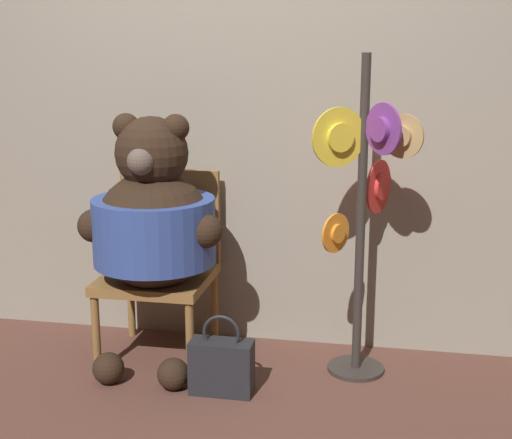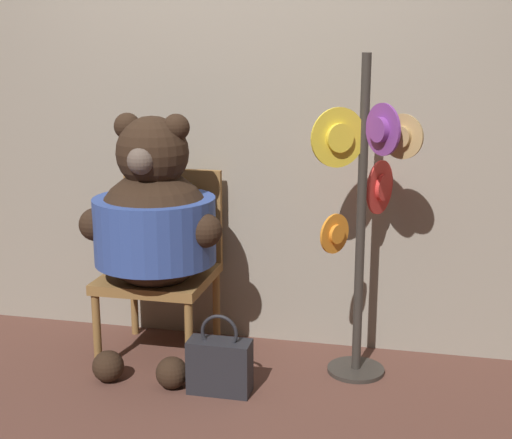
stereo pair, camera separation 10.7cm
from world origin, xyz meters
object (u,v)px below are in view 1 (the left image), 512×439
object	(u,v)px
chair	(162,259)
handbag_on_ground	(222,365)
hat_display_rack	(364,206)
teddy_bear	(153,223)

from	to	relation	value
chair	handbag_on_ground	world-z (taller)	chair
handbag_on_ground	hat_display_rack	bearing A→B (deg)	28.72
chair	teddy_bear	size ratio (longest dim) A/B	0.75
chair	hat_display_rack	distance (m)	1.08
chair	hat_display_rack	xyz separation A→B (m)	(1.02, -0.09, 0.34)
hat_display_rack	handbag_on_ground	xyz separation A→B (m)	(-0.61, -0.33, -0.71)
teddy_bear	hat_display_rack	xyz separation A→B (m)	(1.00, 0.09, 0.11)
chair	hat_display_rack	world-z (taller)	hat_display_rack
teddy_bear	hat_display_rack	size ratio (longest dim) A/B	0.82
chair	teddy_bear	distance (m)	0.30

